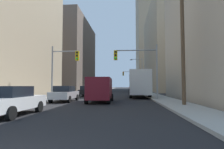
# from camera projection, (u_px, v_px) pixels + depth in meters

# --- Properties ---
(sidewalk_left) EXTENTS (2.57, 160.00, 0.15)m
(sidewalk_left) POSITION_uv_depth(u_px,v_px,m) (95.00, 91.00, 53.47)
(sidewalk_left) COLOR #9E9E99
(sidewalk_left) RESTS_ON ground
(sidewalk_right) EXTENTS (2.57, 160.00, 0.15)m
(sidewalk_right) POSITION_uv_depth(u_px,v_px,m) (141.00, 91.00, 52.46)
(sidewalk_right) COLOR #9E9E99
(sidewalk_right) RESTS_ON ground
(city_bus) EXTENTS (2.70, 11.54, 3.40)m
(city_bus) POSITION_uv_depth(u_px,v_px,m) (138.00, 83.00, 26.44)
(city_bus) COLOR silver
(city_bus) RESTS_ON ground
(cargo_van_maroon) EXTENTS (2.21, 5.29, 2.26)m
(cargo_van_maroon) POSITION_uv_depth(u_px,v_px,m) (100.00, 88.00, 17.58)
(cargo_van_maroon) COLOR maroon
(cargo_van_maroon) RESTS_ON ground
(sedan_white) EXTENTS (1.95, 4.25, 1.52)m
(sedan_white) POSITION_uv_depth(u_px,v_px,m) (11.00, 101.00, 9.71)
(sedan_white) COLOR white
(sedan_white) RESTS_ON ground
(sedan_silver) EXTENTS (1.95, 4.22, 1.52)m
(sedan_silver) POSITION_uv_depth(u_px,v_px,m) (65.00, 94.00, 18.31)
(sedan_silver) COLOR #B7BABF
(sedan_silver) RESTS_ON ground
(sedan_black) EXTENTS (1.95, 4.26, 1.52)m
(sedan_black) POSITION_uv_depth(u_px,v_px,m) (87.00, 91.00, 27.66)
(sedan_black) COLOR black
(sedan_black) RESTS_ON ground
(sedan_grey) EXTENTS (1.95, 4.24, 1.52)m
(sedan_grey) POSITION_uv_depth(u_px,v_px,m) (101.00, 89.00, 42.92)
(sedan_grey) COLOR slate
(sedan_grey) RESTS_ON ground
(traffic_signal_near_left) EXTENTS (3.14, 0.44, 6.00)m
(traffic_signal_near_left) POSITION_uv_depth(u_px,v_px,m) (64.00, 64.00, 20.98)
(traffic_signal_near_left) COLOR gray
(traffic_signal_near_left) RESTS_ON ground
(traffic_signal_near_right) EXTENTS (4.73, 0.44, 6.00)m
(traffic_signal_near_right) POSITION_uv_depth(u_px,v_px,m) (138.00, 62.00, 20.35)
(traffic_signal_near_right) COLOR gray
(traffic_signal_near_right) RESTS_ON ground
(traffic_signal_far_right) EXTENTS (4.47, 0.44, 6.00)m
(traffic_signal_far_right) POSITION_uv_depth(u_px,v_px,m) (131.00, 77.00, 51.62)
(traffic_signal_far_right) COLOR gray
(traffic_signal_far_right) RESTS_ON ground
(utility_pole_right) EXTENTS (2.20, 0.28, 10.13)m
(utility_pole_right) POSITION_uv_depth(u_px,v_px,m) (183.00, 35.00, 14.08)
(utility_pole_right) COLOR brown
(utility_pole_right) RESTS_ON ground
(street_lamp_right) EXTENTS (2.70, 0.32, 7.50)m
(street_lamp_right) POSITION_uv_depth(u_px,v_px,m) (140.00, 72.00, 40.66)
(street_lamp_right) COLOR gray
(street_lamp_right) RESTS_ON ground
(building_left_mid_office) EXTENTS (21.29, 24.18, 19.77)m
(building_left_mid_office) POSITION_uv_depth(u_px,v_px,m) (52.00, 57.00, 54.28)
(building_left_mid_office) COLOR #66564C
(building_left_mid_office) RESTS_ON ground
(building_right_mid_block) EXTENTS (18.53, 28.89, 23.15)m
(building_right_mid_block) POSITION_uv_depth(u_px,v_px,m) (183.00, 50.00, 52.24)
(building_right_mid_block) COLOR tan
(building_right_mid_block) RESTS_ON ground
(building_right_far_highrise) EXTENTS (17.39, 26.84, 67.61)m
(building_right_far_highrise) POSITION_uv_depth(u_px,v_px,m) (154.00, 22.00, 95.59)
(building_right_far_highrise) COLOR tan
(building_right_far_highrise) RESTS_ON ground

